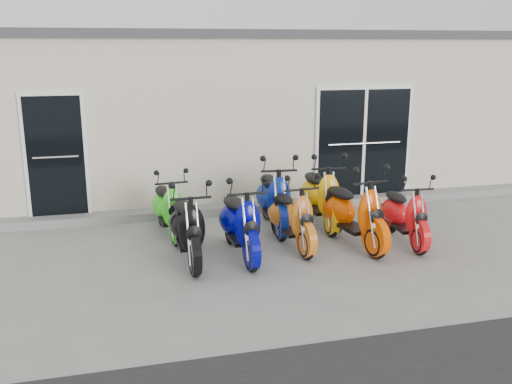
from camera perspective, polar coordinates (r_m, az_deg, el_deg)
ground at (r=8.99m, az=0.95°, el=-5.56°), size 80.00×80.00×0.00m
building at (r=13.61m, az=-4.84°, el=8.19°), size 14.00×6.00×3.20m
roof_cap at (r=13.53m, az=-5.00°, el=15.28°), size 14.20×6.20×0.16m
front_step at (r=10.83m, az=-1.86°, el=-1.63°), size 14.00×0.40×0.15m
door_left at (r=10.52m, az=-19.41°, el=3.69°), size 1.07×0.08×2.22m
door_right at (r=11.53m, az=10.69°, el=5.15°), size 2.02×0.08×2.22m
scooter_front_black at (r=8.29m, az=-6.92°, el=-2.63°), size 0.68×1.79×1.32m
scooter_front_blue at (r=8.41m, az=-1.62°, el=-2.21°), size 0.72×1.83×1.33m
scooter_front_orange_a at (r=8.84m, az=3.52°, el=-1.61°), size 0.78×1.77×1.27m
scooter_front_orange_b at (r=9.01m, az=9.71°, el=-1.13°), size 0.95×1.95×1.38m
scooter_front_red at (r=9.32m, az=14.69°, el=-1.43°), size 0.70×1.67×1.21m
scooter_back_green at (r=9.49m, az=-8.84°, el=-0.81°), size 0.77×1.70×1.21m
scooter_back_blue at (r=9.67m, az=1.76°, el=0.19°), size 0.83×1.93×1.39m
scooter_back_yellow at (r=9.95m, az=6.45°, el=0.46°), size 0.78×1.89×1.37m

